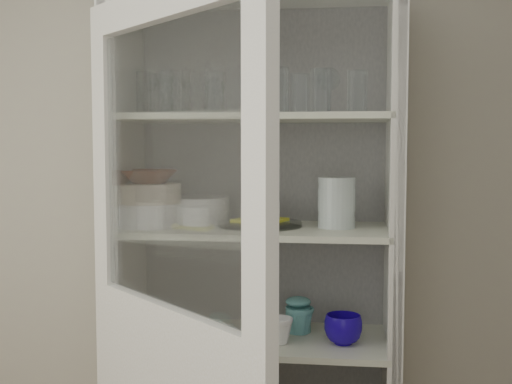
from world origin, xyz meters
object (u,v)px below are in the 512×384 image
Objects in this scene: mug_white at (279,331)px; teal_jar at (298,317)px; grey_bowl_stack at (337,203)px; goblet_1 at (215,95)px; plate_stack_back at (199,210)px; white_ramekin at (260,210)px; yellow_trivet at (260,220)px; mug_teal at (300,320)px; mug_blue at (343,329)px; pantry_cabinet at (258,309)px; glass_platter at (260,224)px; goblet_2 at (264,93)px; plate_stack_front at (150,214)px; goblet_0 at (169,93)px; white_canister at (147,316)px; terracotta_bowl at (149,176)px; cream_bowl at (149,193)px; goblet_3 at (329,89)px; measuring_cups at (193,336)px.

mug_white is 0.16m from teal_jar.
grey_bowl_stack is at bearing -23.10° from teal_jar.
goblet_1 is 1.64× the size of mug_white.
plate_stack_back reaches higher than teal_jar.
plate_stack_back is at bearing 162.03° from white_ramekin.
white_ramekin is at bearing -158.08° from teal_jar.
mug_teal is (0.14, 0.03, -0.37)m from yellow_trivet.
mug_blue is 1.34× the size of mug_white.
glass_platter is (0.01, -0.06, 0.33)m from pantry_cabinet.
plate_stack_front is (-0.40, -0.15, -0.44)m from goblet_2.
plate_stack_back is (0.12, -0.03, -0.44)m from goblet_0.
glass_platter is 0.39m from mug_teal.
terracotta_bowl is at bearing -45.75° from white_canister.
grey_bowl_stack is at bearing 5.00° from mug_teal.
white_canister is (-0.42, -0.01, -0.40)m from white_ramekin.
white_ramekin is at bearing 5.09° from cream_bowl.
mug_teal is (0.51, -0.08, -0.84)m from goblet_0.
goblet_3 reaches higher than mug_white.
grey_bowl_stack reaches higher than plate_stack_back.
measuring_cups is at bearing -137.96° from mug_teal.
pantry_cabinet reaches higher than mug_blue.
pantry_cabinet reaches higher than mug_white.
pantry_cabinet is 13.06× the size of goblet_1.
mug_blue is 0.53m from measuring_cups.
mug_white is (-0.16, -0.16, -0.85)m from goblet_3.
goblet_2 is 0.48m from yellow_trivet.
mug_blue is at bearing -22.02° from pantry_cabinet.
mug_teal is at bearing 164.25° from grey_bowl_stack.
plate_stack_front is at bearing -170.67° from goblet_3.
yellow_trivet is at bearing -158.08° from teal_jar.
white_canister is at bearing 156.24° from mug_white.
white_ramekin is (-0.24, -0.07, -0.44)m from goblet_3.
goblet_1 is 0.66× the size of plate_stack_front.
goblet_3 reaches higher than glass_platter.
terracotta_bowl is at bearing -174.91° from glass_platter.
measuring_cups is at bearing -158.87° from goblet_3.
goblet_3 reaches higher than white_ramekin.
white_ramekin is (0.18, -0.09, -0.42)m from goblet_1.
white_canister is (-0.02, 0.02, -0.52)m from terracotta_bowl.
teal_jar is at bearing -3.60° from plate_stack_back.
terracotta_bowl is at bearing -152.05° from mug_teal.
glass_platter is 0.38m from mug_white.
goblet_0 reaches higher than white_canister.
goblet_1 is 0.93× the size of goblet_2.
teal_jar is at bearing -7.12° from goblet_1.
goblet_1 is (-0.17, 0.04, 0.80)m from pantry_cabinet.
grey_bowl_stack is (0.64, -0.11, -0.40)m from goblet_0.
goblet_3 reaches higher than white_canister.
goblet_0 is at bearing -179.66° from goblet_2.
grey_bowl_stack reaches higher than measuring_cups.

